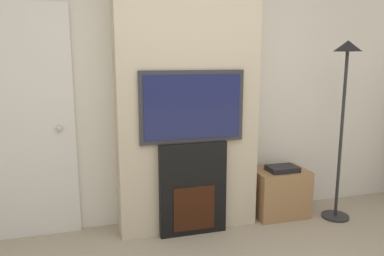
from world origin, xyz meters
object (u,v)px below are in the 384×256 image
fireplace (192,188)px  television (192,107)px  media_stand (279,192)px  floor_lamp (344,92)px

fireplace → television: size_ratio=0.91×
fireplace → media_stand: fireplace is taller
media_stand → television: bearing=-172.4°
fireplace → floor_lamp: 1.70m
television → floor_lamp: bearing=-3.7°
fireplace → floor_lamp: floor_lamp is taller
floor_lamp → media_stand: size_ratio=3.27×
television → fireplace: bearing=90.0°
television → floor_lamp: 1.48m
floor_lamp → media_stand: floor_lamp is taller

